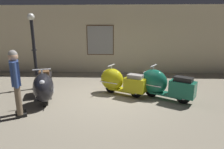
{
  "coord_description": "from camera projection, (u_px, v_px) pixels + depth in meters",
  "views": [
    {
      "loc": [
        0.25,
        -5.88,
        2.28
      ],
      "look_at": [
        0.01,
        0.22,
        0.75
      ],
      "focal_mm": 30.46,
      "sensor_mm": 36.0,
      "label": 1
    }
  ],
  "objects": [
    {
      "name": "visitor_0",
      "position": [
        16.0,
        79.0,
        4.78
      ],
      "size": [
        0.41,
        0.52,
        1.74
      ],
      "rotation": [
        0.0,
        0.0,
        0.52
      ],
      "color": "black",
      "rests_on": "ground"
    },
    {
      "name": "scooter_2",
      "position": [
        162.0,
        84.0,
        6.11
      ],
      "size": [
        1.76,
        1.38,
        1.08
      ],
      "rotation": [
        0.0,
        0.0,
        2.57
      ],
      "color": "black",
      "rests_on": "ground"
    },
    {
      "name": "showroom_back_wall",
      "position": [
        114.0,
        40.0,
        9.47
      ],
      "size": [
        18.0,
        0.24,
        3.31
      ],
      "color": "beige",
      "rests_on": "ground"
    },
    {
      "name": "scooter_1",
      "position": [
        119.0,
        81.0,
        6.54
      ],
      "size": [
        1.69,
        1.18,
        1.01
      ],
      "rotation": [
        0.0,
        0.0,
        2.66
      ],
      "color": "black",
      "rests_on": "ground"
    },
    {
      "name": "ground_plane",
      "position": [
        111.0,
        98.0,
        6.26
      ],
      "size": [
        60.0,
        60.0,
        0.0
      ],
      "primitive_type": "plane",
      "color": "gray"
    },
    {
      "name": "scooter_0",
      "position": [
        44.0,
        86.0,
        5.86
      ],
      "size": [
        1.09,
        1.91,
        1.12
      ],
      "rotation": [
        0.0,
        0.0,
        -1.24
      ],
      "color": "black",
      "rests_on": "ground"
    },
    {
      "name": "lamppost",
      "position": [
        34.0,
        53.0,
        6.93
      ],
      "size": [
        0.28,
        0.28,
        2.75
      ],
      "color": "black",
      "rests_on": "ground"
    }
  ]
}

